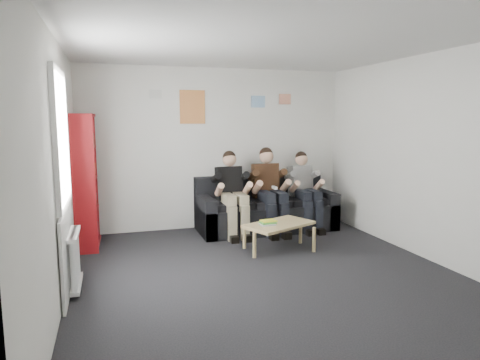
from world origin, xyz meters
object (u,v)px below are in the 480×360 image
object	(u,v)px
coffee_table	(279,226)
person_right	(305,191)
bookshelf	(87,181)
person_left	(232,194)
person_middle	(270,191)
sofa	(265,210)

from	to	relation	value
coffee_table	person_right	size ratio (longest dim) A/B	0.75
bookshelf	person_left	world-z (taller)	bookshelf
bookshelf	person_middle	bearing A→B (deg)	1.20
sofa	coffee_table	world-z (taller)	sofa
sofa	person_middle	size ratio (longest dim) A/B	1.64
bookshelf	person_right	distance (m)	3.47
bookshelf	person_right	xyz separation A→B (m)	(3.46, -0.05, -0.30)
person_middle	person_left	bearing A→B (deg)	-173.97
bookshelf	coffee_table	world-z (taller)	bookshelf
person_middle	person_right	bearing A→B (deg)	6.74
sofa	person_left	distance (m)	0.76
coffee_table	person_right	xyz separation A→B (m)	(0.87, 0.98, 0.31)
person_left	person_middle	size ratio (longest dim) A/B	0.97
sofa	person_left	world-z (taller)	person_left
coffee_table	person_middle	xyz separation A→B (m)	(0.23, 0.97, 0.35)
bookshelf	person_middle	world-z (taller)	bookshelf
coffee_table	person_right	world-z (taller)	person_right
coffee_table	person_left	xyz separation A→B (m)	(-0.40, 0.97, 0.33)
coffee_table	bookshelf	bearing A→B (deg)	158.42
person_left	person_right	world-z (taller)	person_left
coffee_table	person_left	bearing A→B (deg)	112.45
bookshelf	person_left	xyz separation A→B (m)	(2.18, -0.05, -0.29)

